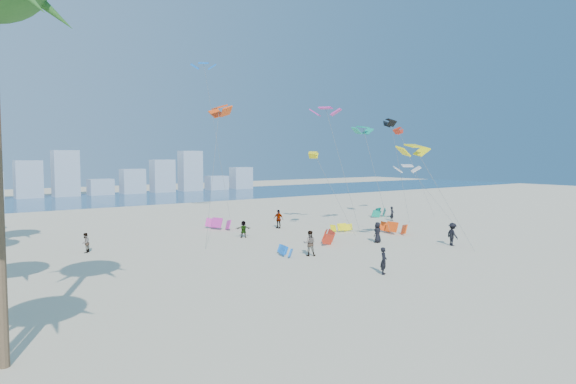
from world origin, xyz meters
TOP-DOWN VIEW (x-y plane):
  - ground at (0.00, 0.00)m, footprint 220.00×220.00m
  - ocean at (0.00, 72.00)m, footprint 220.00×220.00m
  - kitesurfer_near at (1.77, 4.13)m, footprint 0.75×0.71m
  - kitesurfer_mid at (1.81, 11.66)m, footprint 1.17×1.13m
  - kitesurfers_far at (7.96, 17.11)m, footprint 34.65×18.42m
  - grounded_kites at (10.53, 20.40)m, footprint 26.35×18.49m
  - flying_kites at (12.62, 21.13)m, footprint 32.55×31.76m
  - distant_skyline at (-1.19, 82.00)m, footprint 85.00×3.00m

SIDE VIEW (x-z plane):
  - ground at x=0.00m, z-range 0.00..0.00m
  - ocean at x=0.00m, z-range 0.01..0.01m
  - grounded_kites at x=10.53m, z-range -0.05..1.04m
  - kitesurfer_near at x=1.77m, z-range 0.00..1.72m
  - kitesurfers_far at x=7.96m, z-range -0.08..1.84m
  - kitesurfer_mid at x=1.81m, z-range 0.00..1.90m
  - distant_skyline at x=-1.19m, z-range -1.11..7.29m
  - flying_kites at x=12.62m, z-range 1.52..20.09m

